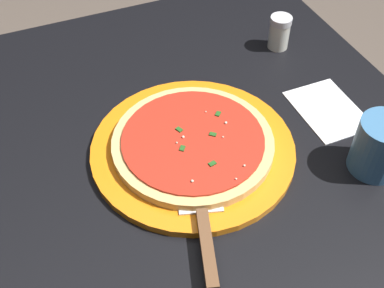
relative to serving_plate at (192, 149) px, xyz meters
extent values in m
cube|color=black|center=(-0.43, -0.38, -0.41)|extent=(0.06, 0.06, 0.74)
cube|color=black|center=(-0.43, 0.38, -0.41)|extent=(0.06, 0.06, 0.74)
cube|color=black|center=(-0.02, 0.00, -0.02)|extent=(0.96, 0.90, 0.03)
cylinder|color=orange|center=(0.00, 0.00, 0.00)|extent=(0.36, 0.36, 0.01)
cylinder|color=#DBB26B|center=(0.00, 0.00, 0.02)|extent=(0.28, 0.28, 0.02)
cylinder|color=red|center=(0.00, 0.00, 0.03)|extent=(0.25, 0.25, 0.00)
sphere|color=#EFEACC|center=(0.11, 0.03, 0.03)|extent=(0.00, 0.00, 0.00)
sphere|color=#EFEACC|center=(0.02, 0.05, 0.03)|extent=(0.00, 0.00, 0.00)
sphere|color=#EFEACC|center=(0.09, -0.04, 0.03)|extent=(0.00, 0.00, 0.00)
sphere|color=#EFEACC|center=(-0.05, 0.05, 0.03)|extent=(0.00, 0.00, 0.00)
sphere|color=#EFEACC|center=(0.00, -0.03, 0.03)|extent=(0.00, 0.00, 0.00)
sphere|color=#EFEACC|center=(-0.01, 0.07, 0.03)|extent=(0.01, 0.01, 0.01)
sphere|color=#EFEACC|center=(0.09, 0.05, 0.03)|extent=(0.00, 0.00, 0.00)
sphere|color=#EFEACC|center=(-0.01, -0.01, 0.03)|extent=(0.00, 0.00, 0.00)
cube|color=#23561E|center=(0.01, 0.04, 0.03)|extent=(0.01, 0.01, 0.00)
cube|color=#23561E|center=(0.02, -0.02, 0.03)|extent=(0.01, 0.01, 0.00)
cube|color=#23561E|center=(0.07, 0.01, 0.03)|extent=(0.01, 0.01, 0.00)
cube|color=#23561E|center=(-0.03, -0.01, 0.03)|extent=(0.01, 0.01, 0.00)
cube|color=#23561E|center=(-0.04, 0.07, 0.03)|extent=(0.01, 0.01, 0.00)
cube|color=silver|center=(0.09, -0.03, 0.01)|extent=(0.11, 0.09, 0.00)
cube|color=brown|center=(0.20, -0.06, 0.01)|extent=(0.13, 0.05, 0.01)
cylinder|color=teal|center=(0.15, 0.27, 0.04)|extent=(0.09, 0.09, 0.10)
cube|color=white|center=(0.00, 0.28, -0.01)|extent=(0.15, 0.11, 0.00)
cylinder|color=silver|center=(-0.22, 0.30, 0.02)|extent=(0.04, 0.04, 0.06)
cylinder|color=silver|center=(-0.22, 0.30, 0.06)|extent=(0.05, 0.05, 0.01)
camera|label=1|loc=(0.53, -0.23, 0.63)|focal=45.68mm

